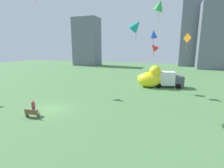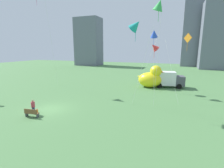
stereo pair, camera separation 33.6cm
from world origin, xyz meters
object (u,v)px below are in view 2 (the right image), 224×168
(park_bench, at_px, (31,113))
(kite_teal, at_px, (136,25))
(kite_orange, at_px, (187,40))
(giant_inflatable_duck, at_px, (151,78))
(kite_red, at_px, (154,47))
(person_adult, at_px, (33,106))
(kite_blue, at_px, (154,34))
(person_child, at_px, (37,112))
(box_truck, at_px, (167,79))
(kite_green, at_px, (159,5))

(park_bench, distance_m, kite_teal, 14.21)
(park_bench, xyz_separation_m, kite_orange, (14.61, 12.42, 7.51))
(kite_orange, relative_size, kite_teal, 0.88)
(giant_inflatable_duck, xyz_separation_m, kite_red, (0.66, -2.23, 5.48))
(person_adult, distance_m, kite_orange, 20.37)
(kite_blue, bearing_deg, kite_teal, -95.50)
(person_child, bearing_deg, park_bench, -128.71)
(box_truck, xyz_separation_m, kite_blue, (-2.18, -4.69, 7.71))
(kite_red, relative_size, kite_green, 0.65)
(giant_inflatable_duck, xyz_separation_m, kite_blue, (0.64, -3.52, 7.44))
(park_bench, height_order, kite_green, kite_green)
(kite_teal, bearing_deg, kite_orange, 49.12)
(box_truck, relative_size, kite_orange, 0.65)
(person_adult, xyz_separation_m, kite_orange, (15.11, 11.66, 7.11))
(person_child, distance_m, box_truck, 22.56)
(kite_teal, bearing_deg, kite_green, 35.52)
(person_adult, xyz_separation_m, kite_red, (10.57, 15.39, 6.32))
(person_adult, xyz_separation_m, kite_blue, (10.55, 14.11, 8.28))
(kite_teal, xyz_separation_m, kite_blue, (0.84, 8.68, -0.20))
(park_bench, distance_m, giant_inflatable_duck, 20.69)
(kite_red, distance_m, kite_green, 9.56)
(person_adult, relative_size, kite_orange, 0.18)
(park_bench, height_order, giant_inflatable_duck, giant_inflatable_duck)
(kite_orange, xyz_separation_m, kite_green, (-3.26, -4.71, 3.51))
(giant_inflatable_duck, bearing_deg, person_adult, -119.34)
(person_child, relative_size, kite_blue, 0.09)
(kite_red, bearing_deg, kite_orange, -39.38)
(box_truck, distance_m, kite_red, 7.03)
(kite_blue, bearing_deg, box_truck, 65.04)
(park_bench, height_order, person_child, park_bench)
(park_bench, relative_size, person_child, 1.80)
(park_bench, height_order, person_adult, person_adult)
(person_adult, relative_size, giant_inflatable_duck, 0.33)
(kite_red, xyz_separation_m, kite_blue, (-0.01, -1.28, 1.96))
(person_child, distance_m, kite_orange, 20.10)
(person_adult, distance_m, giant_inflatable_duck, 20.24)
(kite_orange, distance_m, kite_teal, 8.36)
(person_child, height_order, kite_orange, kite_orange)
(box_truck, height_order, kite_orange, kite_orange)
(box_truck, distance_m, kite_orange, 9.97)
(person_adult, height_order, giant_inflatable_duck, giant_inflatable_duck)
(kite_red, height_order, kite_green, kite_green)
(park_bench, height_order, kite_red, kite_red)
(kite_teal, bearing_deg, person_child, -146.97)
(box_truck, xyz_separation_m, kite_green, (-0.88, -11.85, 10.06))
(giant_inflatable_duck, bearing_deg, kite_blue, -79.64)
(box_truck, bearing_deg, person_child, -121.85)
(person_child, xyz_separation_m, kite_teal, (8.87, 5.77, 8.88))
(box_truck, distance_m, kite_teal, 15.83)
(park_bench, relative_size, person_adult, 0.96)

